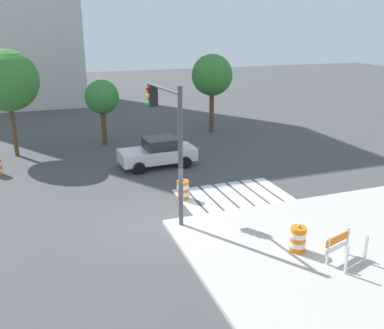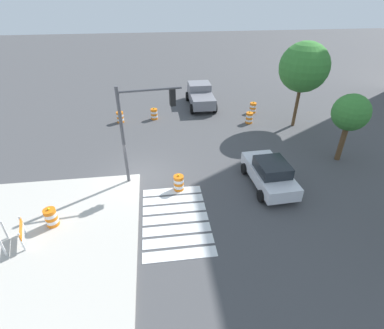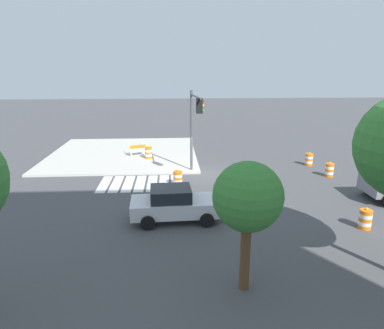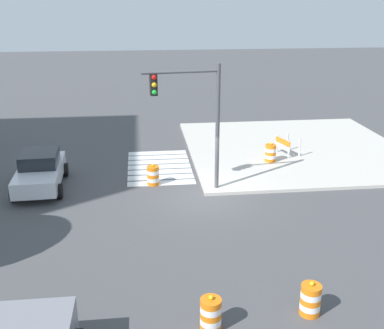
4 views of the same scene
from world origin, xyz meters
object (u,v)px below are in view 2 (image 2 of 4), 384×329
object	(u,v)px
traffic_barrel_far_curb	(249,118)
traffic_barrel_median_near	(253,108)
sports_car	(270,173)
pickup_truck	(200,95)
traffic_barrel_crosswalk_end	(154,114)
traffic_barrel_near_corner	(179,183)
traffic_barrel_on_sidewalk	(51,217)
street_tree_streetside_mid	(304,67)
construction_barricade	(18,233)
traffic_light_pole	(143,118)
street_tree_streetside_far	(351,113)
traffic_barrel_median_far	(120,117)

from	to	relation	value
traffic_barrel_far_curb	traffic_barrel_median_near	bearing A→B (deg)	155.31
sports_car	pickup_truck	bearing A→B (deg)	-172.11
pickup_truck	traffic_barrel_median_near	world-z (taller)	pickup_truck
traffic_barrel_crosswalk_end	traffic_barrel_median_near	world-z (taller)	same
traffic_barrel_near_corner	traffic_barrel_on_sidewalk	bearing A→B (deg)	-70.57
sports_car	traffic_barrel_median_near	size ratio (longest dim) A/B	4.29
traffic_barrel_far_curb	street_tree_streetside_mid	distance (m)	5.45
construction_barricade	traffic_light_pole	world-z (taller)	traffic_light_pole
traffic_barrel_crosswalk_end	sports_car	bearing A→B (deg)	30.67
construction_barricade	traffic_barrel_median_near	bearing A→B (deg)	132.74
pickup_truck	street_tree_streetside_far	xyz separation A→B (m)	(11.12, 7.37, 2.24)
traffic_barrel_on_sidewalk	street_tree_streetside_far	world-z (taller)	street_tree_streetside_far
traffic_barrel_crosswalk_end	traffic_barrel_median_far	size ratio (longest dim) A/B	1.00
traffic_barrel_median_near	pickup_truck	bearing A→B (deg)	-120.31
traffic_barrel_median_near	street_tree_streetside_mid	size ratio (longest dim) A/B	0.16
street_tree_streetside_mid	traffic_barrel_median_far	bearing A→B (deg)	-100.05
traffic_barrel_crosswalk_end	construction_barricade	xyz separation A→B (m)	(13.37, -6.11, 0.27)
traffic_barrel_median_near	traffic_barrel_median_far	distance (m)	11.51
sports_car	street_tree_streetside_mid	xyz separation A→B (m)	(-7.70, 4.91, 3.79)
street_tree_streetside_mid	traffic_barrel_crosswalk_end	bearing A→B (deg)	-103.97
traffic_barrel_near_corner	street_tree_streetside_far	bearing A→B (deg)	100.40
street_tree_streetside_far	traffic_barrel_on_sidewalk	bearing A→B (deg)	-76.20
traffic_barrel_far_curb	traffic_light_pole	xyz separation A→B (m)	(7.20, -8.25, 3.46)
sports_car	traffic_barrel_median_far	size ratio (longest dim) A/B	4.29
traffic_light_pole	street_tree_streetside_mid	world-z (taller)	street_tree_streetside_mid
traffic_barrel_near_corner	traffic_barrel_far_curb	xyz separation A→B (m)	(-8.37, 6.58, 0.00)
street_tree_streetside_mid	street_tree_streetside_far	size ratio (longest dim) A/B	1.47
traffic_barrel_far_curb	construction_barricade	distance (m)	17.99
pickup_truck	traffic_barrel_far_curb	xyz separation A→B (m)	(4.70, 3.35, -0.52)
traffic_barrel_near_corner	traffic_barrel_median_near	distance (m)	12.97
traffic_barrel_crosswalk_end	traffic_barrel_far_curb	world-z (taller)	same
traffic_barrel_far_curb	traffic_barrel_near_corner	bearing A→B (deg)	-38.20
traffic_barrel_median_near	traffic_barrel_on_sidewalk	size ratio (longest dim) A/B	1.00
traffic_light_pole	sports_car	bearing A→B (deg)	78.14
pickup_truck	construction_barricade	size ratio (longest dim) A/B	3.65
traffic_barrel_median_far	street_tree_streetside_far	world-z (taller)	street_tree_streetside_far
traffic_barrel_median_near	sports_car	bearing A→B (deg)	-13.02
traffic_barrel_crosswalk_end	street_tree_streetside_mid	xyz separation A→B (m)	(2.76, 11.11, 4.15)
street_tree_streetside_far	traffic_barrel_crosswalk_end	bearing A→B (deg)	-125.17
traffic_barrel_median_near	traffic_light_pole	world-z (taller)	traffic_light_pole
pickup_truck	street_tree_streetside_mid	distance (m)	9.50
traffic_barrel_near_corner	street_tree_streetside_mid	size ratio (longest dim) A/B	0.16
traffic_barrel_on_sidewalk	traffic_light_pole	xyz separation A→B (m)	(-3.33, 4.48, 3.31)
pickup_truck	traffic_barrel_near_corner	world-z (taller)	pickup_truck
construction_barricade	street_tree_streetside_far	xyz separation A→B (m)	(-5.10, 17.84, 2.49)
traffic_barrel_median_far	traffic_barrel_on_sidewalk	distance (m)	12.29
street_tree_streetside_mid	sports_car	bearing A→B (deg)	-32.51
traffic_barrel_near_corner	traffic_barrel_median_near	xyz separation A→B (m)	(-10.53, 7.58, 0.00)
street_tree_streetside_mid	traffic_light_pole	bearing A→B (deg)	-61.67
traffic_barrel_far_curb	construction_barricade	world-z (taller)	construction_barricade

